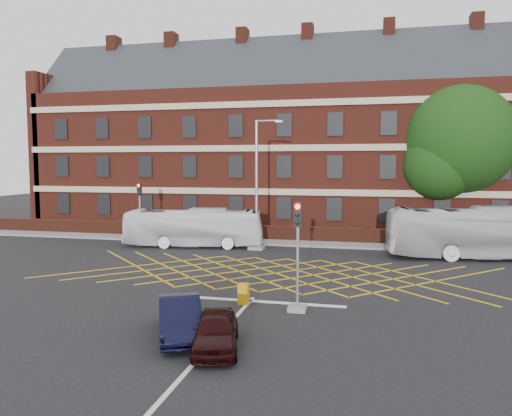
% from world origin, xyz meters
% --- Properties ---
extents(ground, '(120.00, 120.00, 0.00)m').
position_xyz_m(ground, '(0.00, 0.00, 0.00)').
color(ground, black).
rests_on(ground, ground).
extents(victorian_building, '(51.00, 12.17, 20.40)m').
position_xyz_m(victorian_building, '(0.25, 22.00, 7.84)').
color(victorian_building, '#5A2117').
rests_on(victorian_building, ground).
extents(boundary_wall, '(56.00, 0.50, 1.10)m').
position_xyz_m(boundary_wall, '(0.00, 13.00, 0.55)').
color(boundary_wall, '#491D13').
rests_on(boundary_wall, ground).
extents(far_pavement, '(60.00, 3.00, 0.12)m').
position_xyz_m(far_pavement, '(0.00, 12.00, 0.06)').
color(far_pavement, slate).
rests_on(far_pavement, ground).
extents(box_junction_hatching, '(8.22, 8.22, 0.02)m').
position_xyz_m(box_junction_hatching, '(0.00, 2.00, 0.01)').
color(box_junction_hatching, '#CC990C').
rests_on(box_junction_hatching, ground).
extents(stop_line, '(8.00, 0.30, 0.02)m').
position_xyz_m(stop_line, '(0.00, -3.50, 0.01)').
color(stop_line, silver).
rests_on(stop_line, ground).
extents(centre_line, '(0.15, 14.00, 0.02)m').
position_xyz_m(centre_line, '(0.00, -10.00, 0.01)').
color(centre_line, silver).
rests_on(centre_line, ground).
extents(bus_left, '(9.76, 3.63, 2.66)m').
position_xyz_m(bus_left, '(-7.13, 8.99, 1.33)').
color(bus_left, white).
rests_on(bus_left, ground).
extents(bus_right, '(11.60, 4.31, 3.16)m').
position_xyz_m(bus_right, '(11.48, 8.87, 1.58)').
color(bus_right, silver).
rests_on(bus_right, ground).
extents(car_navy, '(2.88, 4.14, 1.29)m').
position_xyz_m(car_navy, '(-1.26, -8.18, 0.65)').
color(car_navy, black).
rests_on(car_navy, ground).
extents(car_maroon, '(2.21, 3.68, 1.17)m').
position_xyz_m(car_maroon, '(0.26, -9.01, 0.59)').
color(car_maroon, black).
rests_on(car_maroon, ground).
extents(deciduous_tree, '(8.30, 8.24, 11.66)m').
position_xyz_m(deciduous_tree, '(11.19, 16.85, 6.97)').
color(deciduous_tree, black).
rests_on(deciduous_tree, ground).
extents(traffic_light_near, '(0.70, 0.70, 4.27)m').
position_xyz_m(traffic_light_near, '(2.14, -4.45, 1.76)').
color(traffic_light_near, slate).
rests_on(traffic_light_near, ground).
extents(traffic_light_far, '(0.70, 0.70, 4.27)m').
position_xyz_m(traffic_light_far, '(-12.21, 11.09, 1.76)').
color(traffic_light_far, slate).
rests_on(traffic_light_far, ground).
extents(street_lamp, '(2.25, 1.00, 8.62)m').
position_xyz_m(street_lamp, '(-2.57, 8.95, 2.94)').
color(street_lamp, slate).
rests_on(street_lamp, ground).
extents(direction_signs, '(1.10, 0.16, 2.20)m').
position_xyz_m(direction_signs, '(-12.35, 11.45, 1.38)').
color(direction_signs, gray).
rests_on(direction_signs, ground).
extents(utility_cabinet, '(0.41, 0.40, 0.85)m').
position_xyz_m(utility_cabinet, '(-0.16, -4.00, 0.43)').
color(utility_cabinet, '#C98D0B').
rests_on(utility_cabinet, ground).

